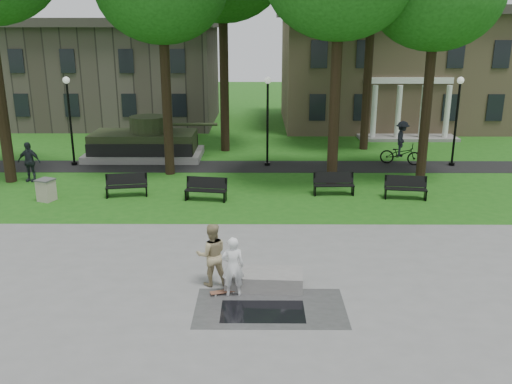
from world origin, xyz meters
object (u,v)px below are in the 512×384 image
friend_watching (212,255)px  cyclist (401,147)px  skateboarder (233,266)px  trash_bin (46,190)px  concrete_block (264,279)px  park_bench_0 (127,185)px

friend_watching → cyclist: size_ratio=0.78×
skateboarder → trash_bin: bearing=-51.8°
friend_watching → cyclist: cyclist is taller
skateboarder → trash_bin: 12.08m
concrete_block → skateboarder: bearing=-148.9°
park_bench_0 → trash_bin: (-3.32, -0.70, -0.04)m
trash_bin → concrete_block: bearing=-41.0°
concrete_block → skateboarder: size_ratio=1.28×
friend_watching → concrete_block: bearing=162.9°
friend_watching → park_bench_0: (-4.49, 8.67, -0.43)m
cyclist → trash_bin: 18.15m
skateboarder → cyclist: size_ratio=0.72×
friend_watching → skateboarder: bearing=122.1°
trash_bin → friend_watching: bearing=-45.6°
friend_watching → trash_bin: size_ratio=1.94×
park_bench_0 → skateboarder: bearing=-70.8°
cyclist → park_bench_0: size_ratio=1.28×
skateboarder → cyclist: cyclist is taller
skateboarder → park_bench_0: 10.65m
skateboarder → park_bench_0: skateboarder is taller
park_bench_0 → cyclist: bearing=13.9°
concrete_block → cyclist: cyclist is taller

